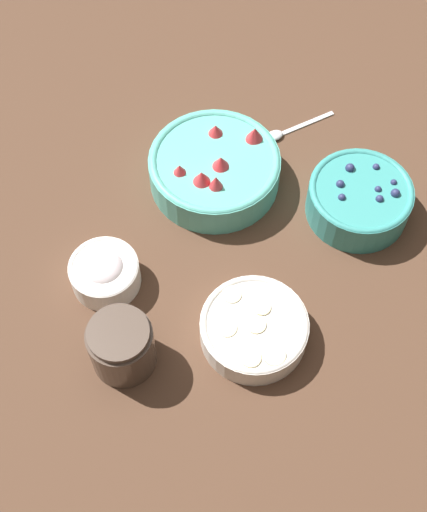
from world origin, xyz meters
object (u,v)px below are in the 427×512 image
object	(u,v)px
bowl_strawberries	(215,167)
bowl_cream	(105,272)
jar_chocolate	(122,347)
bowl_bananas	(254,328)
bowl_blueberries	(359,198)

from	to	relation	value
bowl_strawberries	bowl_cream	distance (m)	0.26
bowl_strawberries	jar_chocolate	world-z (taller)	jar_chocolate
bowl_cream	jar_chocolate	bearing A→B (deg)	94.06
bowl_cream	bowl_bananas	bearing A→B (deg)	145.92
bowl_strawberries	bowl_cream	xyz separation A→B (m)	(0.20, 0.16, -0.01)
bowl_strawberries	bowl_blueberries	bearing A→B (deg)	153.47
bowl_bananas	jar_chocolate	xyz separation A→B (m)	(0.19, -0.00, 0.02)
bowl_strawberries	jar_chocolate	size ratio (longest dim) A/B	2.31
bowl_cream	jar_chocolate	world-z (taller)	jar_chocolate
bowl_blueberries	bowl_bananas	world-z (taller)	bowl_blueberries
bowl_blueberries	jar_chocolate	bearing A→B (deg)	23.95
bowl_blueberries	jar_chocolate	distance (m)	0.45
bowl_bananas	bowl_strawberries	bearing A→B (deg)	-90.44
jar_chocolate	bowl_cream	bearing A→B (deg)	-85.94
bowl_cream	jar_chocolate	distance (m)	0.13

